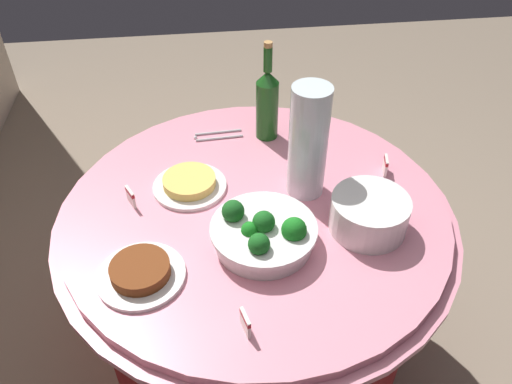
% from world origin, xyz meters
% --- Properties ---
extents(ground_plane, '(6.00, 6.00, 0.00)m').
position_xyz_m(ground_plane, '(0.00, 0.00, 0.00)').
color(ground_plane, gray).
extents(buffet_table, '(1.16, 1.16, 0.74)m').
position_xyz_m(buffet_table, '(0.00, 0.00, 0.38)').
color(buffet_table, maroon).
rests_on(buffet_table, ground_plane).
extents(broccoli_bowl, '(0.28, 0.28, 0.11)m').
position_xyz_m(broccoli_bowl, '(-0.15, -0.00, 0.78)').
color(broccoli_bowl, white).
rests_on(broccoli_bowl, buffet_table).
extents(plate_stack, '(0.21, 0.21, 0.10)m').
position_xyz_m(plate_stack, '(-0.13, -0.29, 0.79)').
color(plate_stack, white).
rests_on(plate_stack, buffet_table).
extents(wine_bottle, '(0.07, 0.07, 0.34)m').
position_xyz_m(wine_bottle, '(0.35, -0.08, 0.87)').
color(wine_bottle, '#185018').
rests_on(wine_bottle, buffet_table).
extents(decorative_fruit_vase, '(0.11, 0.11, 0.34)m').
position_xyz_m(decorative_fruit_vase, '(0.05, -0.15, 0.90)').
color(decorative_fruit_vase, silver).
rests_on(decorative_fruit_vase, buffet_table).
extents(serving_tongs, '(0.05, 0.17, 0.01)m').
position_xyz_m(serving_tongs, '(0.37, 0.09, 0.74)').
color(serving_tongs, silver).
rests_on(serving_tongs, buffet_table).
extents(food_plate_noodles, '(0.22, 0.22, 0.04)m').
position_xyz_m(food_plate_noodles, '(0.10, 0.19, 0.76)').
color(food_plate_noodles, white).
rests_on(food_plate_noodles, buffet_table).
extents(food_plate_stir_fry, '(0.22, 0.22, 0.04)m').
position_xyz_m(food_plate_stir_fry, '(-0.23, 0.32, 0.76)').
color(food_plate_stir_fry, white).
rests_on(food_plate_stir_fry, buffet_table).
extents(label_placard_front, '(0.05, 0.02, 0.05)m').
position_xyz_m(label_placard_front, '(-0.41, 0.08, 0.77)').
color(label_placard_front, white).
rests_on(label_placard_front, buffet_table).
extents(label_placard_mid, '(0.05, 0.02, 0.05)m').
position_xyz_m(label_placard_mid, '(0.10, -0.42, 0.77)').
color(label_placard_mid, white).
rests_on(label_placard_mid, buffet_table).
extents(label_placard_rear, '(0.05, 0.03, 0.05)m').
position_xyz_m(label_placard_rear, '(0.05, 0.35, 0.77)').
color(label_placard_rear, white).
rests_on(label_placard_rear, buffet_table).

